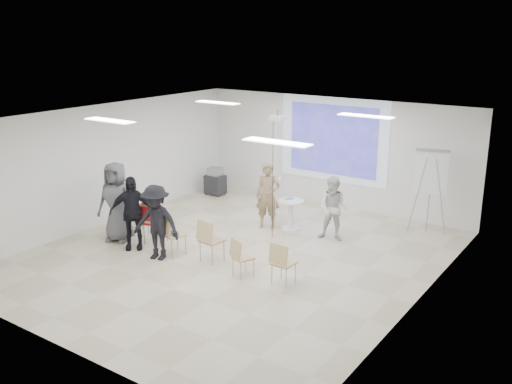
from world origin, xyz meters
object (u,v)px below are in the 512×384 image
Objects in this scene: pedestal_table at (291,213)px; chair_center at (209,238)px; player_left at (268,191)px; chair_far_left at (134,211)px; audience_mid at (156,218)px; av_cart at (215,182)px; chair_right_inner at (240,255)px; laptop at (175,233)px; chair_left_inner at (171,232)px; audience_left at (131,208)px; flipchart_easel at (431,172)px; audience_outer at (116,197)px; chair_left_mid at (153,220)px; player_right at (334,205)px; chair_right_far at (282,261)px.

pedestal_table is 2.73m from chair_center.
player_left is 3.25m from chair_far_left.
chair_far_left is 0.52× the size of audience_mid.
chair_right_inner is at bearing -47.91° from av_cart.
audience_mid is 5.04m from av_cart.
laptop is (-1.25, -2.77, 0.06)m from pedestal_table.
chair_left_inner is (-0.71, -2.71, -0.39)m from player_left.
chair_center reaches higher than av_cart.
flipchart_easel is (5.10, 4.67, 0.56)m from audience_left.
chair_left_inner is 1.72m from audience_outer.
chair_left_inner reaches higher than chair_right_inner.
audience_mid is at bearing 87.95° from laptop.
pedestal_table is 0.42× the size of player_left.
flipchart_easel is at bearing 26.92° from chair_left_mid.
player_left is at bearing -163.97° from pedestal_table.
flipchart_easel reaches higher than audience_left.
pedestal_table is at bearing -6.63° from player_left.
audience_mid is at bearing -54.48° from chair_left_mid.
player_right reaches higher than chair_right_far.
audience_outer is 4.36m from av_cart.
audience_outer reaches higher than flipchart_easel.
av_cart is (-4.62, 1.40, -0.46)m from player_right.
chair_right_far is at bearing 2.62° from chair_center.
audience_outer is (-2.92, -2.89, 0.61)m from pedestal_table.
audience_outer is (-1.64, -0.02, 0.50)m from chair_left_inner.
audience_outer is (-4.08, -2.88, 0.21)m from player_right.
chair_right_inner is (0.96, -0.22, -0.09)m from chair_center.
chair_right_far is at bearing 31.51° from chair_right_inner.
audience_mid is at bearing -150.34° from chair_center.
laptop is 0.62m from audience_mid.
audience_outer is at bearing -170.79° from chair_center.
player_right is 2.11× the size of chair_right_inner.
player_right reaches higher than chair_right_inner.
chair_left_inner is at bearing -147.52° from flipchart_easel.
pedestal_table is 0.46× the size of player_right.
audience_mid is (-0.14, -0.41, 0.44)m from laptop.
chair_center is (-0.35, -2.71, 0.12)m from pedestal_table.
chair_far_left is at bearing -140.99° from pedestal_table.
chair_right_far is at bearing -74.70° from player_left.
chair_left_inner is 0.48× the size of audience_left.
player_right reaches higher than chair_far_left.
chair_left_mid is at bearing -144.10° from player_left.
audience_left is (-0.99, -0.18, 0.42)m from chair_left_inner.
chair_right_far is at bearing -121.96° from flipchart_easel.
chair_left_inner is at bearing -165.08° from chair_center.
chair_left_inner is at bearing -159.36° from chair_right_inner.
chair_left_mid is at bearing 4.90° from chair_far_left.
chair_far_left is at bearing -166.50° from chair_right_inner.
chair_left_inner is (1.65, -0.50, -0.03)m from chair_far_left.
chair_right_far reaches higher than pedestal_table.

